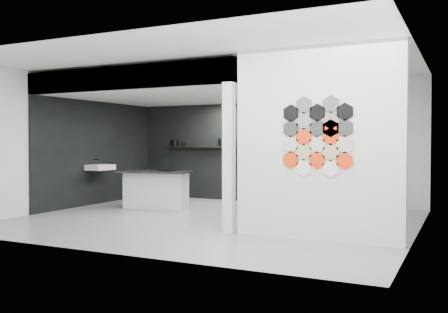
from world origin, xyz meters
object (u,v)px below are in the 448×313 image
kitchen_island (156,189)px  glass_vase (274,143)px  wall_basin (100,167)px  glass_bowl (274,144)px  utensil_cup (183,144)px  partition_panel (317,143)px  bottle_dark (219,142)px  stockpot (175,143)px  kettle (258,143)px

kitchen_island → glass_vase: (1.99, 1.94, 0.98)m
wall_basin → glass_bowl: 4.00m
glass_bowl → glass_vase: bearing=0.0°
kitchen_island → utensil_cup: bearing=93.7°
glass_bowl → glass_vase: glass_vase is taller
glass_bowl → utensil_cup: bearing=180.0°
glass_bowl → partition_panel: bearing=-61.8°
kitchen_island → bottle_dark: (0.56, 1.94, 1.00)m
partition_panel → wall_basin: (-5.46, 1.80, -0.55)m
utensil_cup → stockpot: bearing=180.0°
kitchen_island → kettle: kettle is taller
glass_vase → kitchen_island: bearing=-135.7°
stockpot → partition_panel: bearing=-39.0°
glass_bowl → bottle_dark: bottle_dark is taller
wall_basin → bottle_dark: bearing=46.5°
kettle → glass_bowl: bearing=-5.3°
partition_panel → wall_basin: bearing=161.8°
partition_panel → glass_vase: bearing=118.2°
kettle → bottle_dark: size_ratio=1.06×
glass_vase → utensil_cup: size_ratio=1.36×
glass_vase → bottle_dark: bearing=180.0°
glass_vase → glass_bowl: bearing=0.0°
stockpot → glass_vase: bearing=0.0°
bottle_dark → glass_vase: bearing=0.0°
partition_panel → glass_vase: 4.39m
wall_basin → glass_bowl: bearing=31.3°
wall_basin → partition_panel: bearing=-18.2°
bottle_dark → utensil_cup: 1.02m
kitchen_island → glass_bowl: glass_bowl is taller
kitchen_island → utensil_cup: 2.21m
kettle → utensil_cup: 2.03m
utensil_cup → glass_vase: bearing=0.0°
kettle → partition_panel: bearing=-62.5°
glass_bowl → bottle_dark: bearing=180.0°
wall_basin → stockpot: (0.69, 2.07, 0.55)m
wall_basin → bottle_dark: size_ratio=3.27×
partition_panel → wall_basin: 5.78m
glass_vase → utensil_cup: 2.45m
kettle → glass_bowl: (0.41, 0.00, -0.04)m
utensil_cup → kettle: bearing=0.0°
wall_basin → kettle: bearing=34.8°
kettle → utensil_cup: size_ratio=1.91×
stockpot → kitchen_island: bearing=-69.8°
stockpot → bottle_dark: 1.27m
partition_panel → kettle: 4.60m
stockpot → kettle: 2.29m
stockpot → bottle_dark: size_ratio=1.03×
kitchen_island → glass_vase: size_ratio=11.68×
kitchen_island → utensil_cup: (-0.46, 1.94, 0.96)m
glass_bowl → utensil_cup: size_ratio=1.18×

